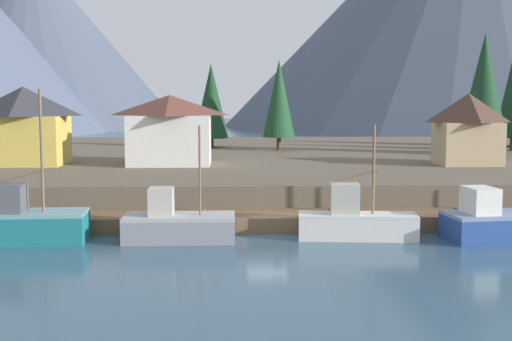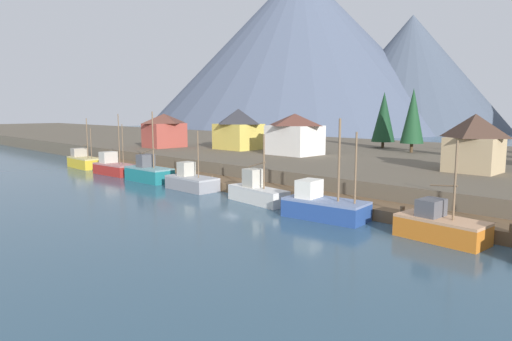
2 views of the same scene
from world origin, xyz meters
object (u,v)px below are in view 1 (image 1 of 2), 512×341
at_px(house_tan, 468,128).
at_px(conifer_near_left, 279,99).
at_px(fishing_boat_blue, 502,222).
at_px(house_white, 170,129).
at_px(conifer_back_left, 484,88).
at_px(conifer_mid_left, 211,101).
at_px(fishing_boat_grey, 178,225).
at_px(fishing_boat_teal, 24,223).
at_px(fishing_boat_white, 355,221).
at_px(house_yellow, 24,125).

xyz_separation_m(house_tan, conifer_near_left, (-15.60, 17.12, 2.54)).
relative_size(fishing_boat_blue, house_white, 1.14).
bearing_deg(house_white, conifer_back_left, 16.72).
height_order(house_white, conifer_near_left, conifer_near_left).
distance_m(conifer_near_left, conifer_mid_left, 8.99).
bearing_deg(fishing_boat_grey, conifer_near_left, 76.74).
xyz_separation_m(house_tan, conifer_mid_left, (-23.30, 21.74, 2.24)).
bearing_deg(fishing_boat_grey, fishing_boat_teal, -179.51).
xyz_separation_m(house_white, conifer_near_left, (10.85, 15.90, 2.63)).
xyz_separation_m(conifer_near_left, conifer_mid_left, (-7.70, 4.62, -0.29)).
bearing_deg(conifer_mid_left, house_white, -98.72).
distance_m(fishing_boat_grey, conifer_back_left, 43.35).
bearing_deg(conifer_mid_left, house_tan, -43.01).
xyz_separation_m(house_white, conifer_mid_left, (3.15, 20.52, 2.33)).
xyz_separation_m(fishing_boat_white, conifer_mid_left, (-9.76, 41.45, 6.92)).
height_order(fishing_boat_grey, house_white, house_white).
relative_size(fishing_boat_blue, house_tan, 1.35).
distance_m(fishing_boat_teal, conifer_mid_left, 43.40).
distance_m(fishing_boat_white, house_yellow, 33.89).
bearing_deg(conifer_back_left, conifer_near_left, 163.01).
bearing_deg(conifer_back_left, fishing_boat_grey, -133.99).
xyz_separation_m(fishing_boat_grey, house_white, (-2.19, 21.06, 4.69)).
bearing_deg(fishing_boat_white, house_tan, 60.96).
relative_size(fishing_boat_teal, fishing_boat_blue, 1.06).
bearing_deg(conifer_near_left, fishing_boat_white, -86.80).
bearing_deg(house_white, fishing_boat_white, -58.32).
height_order(fishing_boat_white, conifer_near_left, conifer_near_left).
relative_size(house_white, conifer_near_left, 0.74).
distance_m(house_white, house_yellow, 12.96).
height_order(fishing_boat_blue, conifer_back_left, conifer_back_left).
distance_m(house_white, conifer_near_left, 19.43).
xyz_separation_m(house_white, conifer_back_left, (31.71, 9.53, 3.79)).
height_order(fishing_boat_white, house_white, house_white).
bearing_deg(fishing_boat_teal, house_white, 70.14).
relative_size(fishing_boat_white, conifer_back_left, 0.58).
bearing_deg(fishing_boat_teal, fishing_boat_grey, -1.36).
bearing_deg(fishing_boat_teal, house_yellow, 103.89).
bearing_deg(conifer_mid_left, fishing_boat_grey, -91.32).
xyz_separation_m(fishing_boat_teal, fishing_boat_grey, (9.04, 0.09, -0.16)).
bearing_deg(fishing_boat_white, fishing_boat_grey, -173.85).
xyz_separation_m(fishing_boat_white, house_yellow, (-25.86, 21.34, 4.97)).
bearing_deg(fishing_boat_teal, conifer_back_left, 36.59).
xyz_separation_m(fishing_boat_blue, conifer_near_left, (-10.79, 37.51, 7.20)).
relative_size(conifer_near_left, conifer_mid_left, 1.02).
bearing_deg(house_white, house_tan, -2.63).
bearing_deg(fishing_boat_grey, house_yellow, 125.12).
bearing_deg(conifer_back_left, house_white, -163.28).
distance_m(fishing_boat_grey, conifer_near_left, 38.66).
relative_size(house_white, conifer_back_left, 0.60).
bearing_deg(house_tan, conifer_back_left, 63.92).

